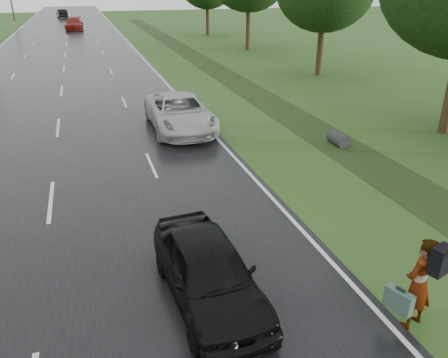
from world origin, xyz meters
name	(u,v)px	position (x,y,z in m)	size (l,w,h in m)	color
road	(66,48)	(0.00, 45.00, 0.02)	(14.00, 180.00, 0.04)	black
edge_stripe_east	(131,45)	(6.75, 45.00, 0.04)	(0.12, 180.00, 0.01)	silver
center_line	(66,48)	(0.00, 45.00, 0.04)	(0.12, 180.00, 0.01)	silver
drainage_ditch	(261,97)	(11.50, 18.71, 0.04)	(2.20, 120.00, 0.56)	#213313
pedestrian	(419,283)	(7.18, 0.04, 1.04)	(1.04, 0.80, 2.01)	#A5998C
white_pickup	(180,112)	(5.50, 14.03, 0.84)	(2.64, 5.73, 1.59)	#B9B9B9
dark_sedan	(209,271)	(3.50, 2.00, 0.77)	(1.71, 4.26, 1.45)	black
far_car_red	(74,24)	(1.00, 64.16, 0.87)	(2.33, 5.74, 1.67)	maroon
far_car_dark	(62,14)	(-1.15, 89.24, 0.82)	(1.64, 4.72, 1.55)	black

